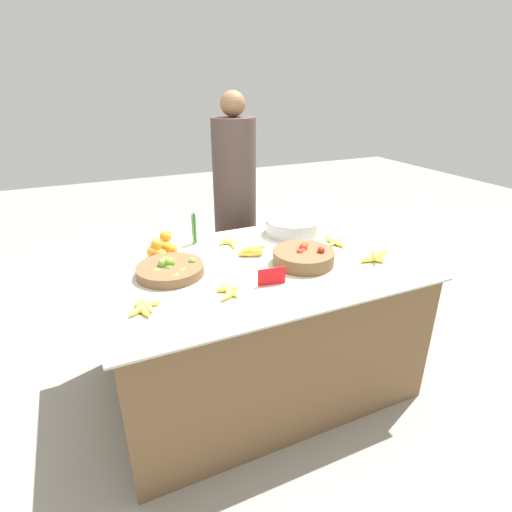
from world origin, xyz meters
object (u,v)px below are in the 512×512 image
Objects in this scene: price_sign at (272,277)px; vendor_person at (235,215)px; lime_bowl at (170,269)px; metal_bowl at (293,226)px; tomato_basket at (303,257)px.

price_sign is 0.09× the size of vendor_person.
lime_bowl is at bearing 152.42° from price_sign.
lime_bowl is at bearing -129.62° from vendor_person.
vendor_person is at bearing 85.94° from price_sign.
metal_bowl reaches higher than lime_bowl.
lime_bowl is 0.98× the size of metal_bowl.
lime_bowl is 0.93m from metal_bowl.
tomato_basket is 0.48m from metal_bowl.
vendor_person is at bearing 108.20° from metal_bowl.
lime_bowl is 2.46× the size of price_sign.
vendor_person reaches higher than price_sign.
tomato_basket is at bearing 37.94° from price_sign.
tomato_basket is 0.20× the size of vendor_person.
vendor_person reaches higher than metal_bowl.
price_sign is at bearing -127.24° from metal_bowl.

